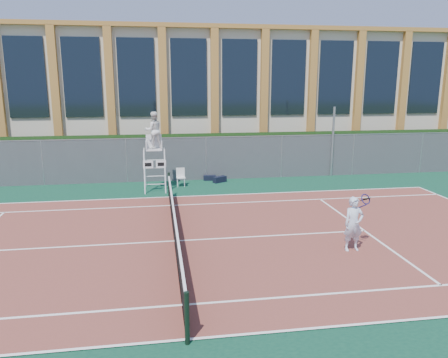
{
  "coord_description": "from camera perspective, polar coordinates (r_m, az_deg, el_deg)",
  "views": [
    {
      "loc": [
        -0.45,
        -13.16,
        4.97
      ],
      "look_at": [
        2.04,
        3.0,
        1.32
      ],
      "focal_mm": 35.0,
      "sensor_mm": 36.0,
      "label": 1
    }
  ],
  "objects": [
    {
      "name": "tennis_net",
      "position": [
        13.9,
        -6.48,
        -6.09
      ],
      "size": [
        0.1,
        11.3,
        1.1
      ],
      "color": "black",
      "rests_on": "ground"
    },
    {
      "name": "tennis_court",
      "position": [
        14.07,
        -6.43,
        -8.08
      ],
      "size": [
        23.77,
        10.97,
        0.02
      ],
      "primitive_type": "cube",
      "color": "brown",
      "rests_on": "apron"
    },
    {
      "name": "sports_bag_far",
      "position": [
        22.45,
        -1.88,
        0.15
      ],
      "size": [
        0.66,
        0.35,
        0.25
      ],
      "primitive_type": "cube",
      "rotation": [
        0.0,
        0.0,
        -0.11
      ],
      "color": "black",
      "rests_on": "apron"
    },
    {
      "name": "umpire_chair",
      "position": [
        20.34,
        -9.19,
        6.01
      ],
      "size": [
        1.03,
        1.58,
        3.69
      ],
      "color": "white",
      "rests_on": "ground"
    },
    {
      "name": "apron",
      "position": [
        15.02,
        -6.59,
        -6.8
      ],
      "size": [
        36.0,
        20.0,
        0.01
      ],
      "primitive_type": "cube",
      "color": "#0C3827",
      "rests_on": "ground"
    },
    {
      "name": "sports_bag_near",
      "position": [
        22.0,
        -0.57,
        -0.04
      ],
      "size": [
        0.74,
        0.59,
        0.3
      ],
      "primitive_type": "cube",
      "rotation": [
        0.0,
        0.0,
        0.53
      ],
      "color": "black",
      "rests_on": "apron"
    },
    {
      "name": "steel_pole",
      "position": [
        23.93,
        14.0,
        4.72
      ],
      "size": [
        0.12,
        0.12,
        3.7
      ],
      "primitive_type": "cylinder",
      "color": "#9EA0A5",
      "rests_on": "ground"
    },
    {
      "name": "hedge",
      "position": [
        23.49,
        -7.55,
        3.0
      ],
      "size": [
        40.0,
        1.4,
        2.2
      ],
      "primitive_type": "cube",
      "color": "black",
      "rests_on": "ground"
    },
    {
      "name": "tennis_player",
      "position": [
        13.54,
        16.58,
        -5.63
      ],
      "size": [
        0.93,
        0.64,
        1.66
      ],
      "color": "silver",
      "rests_on": "tennis_court"
    },
    {
      "name": "fence",
      "position": [
        22.31,
        -7.48,
        2.49
      ],
      "size": [
        40.0,
        0.06,
        2.2
      ],
      "primitive_type": null,
      "color": "#595E60",
      "rests_on": "ground"
    },
    {
      "name": "plastic_chair",
      "position": [
        21.24,
        -5.68,
        0.46
      ],
      "size": [
        0.42,
        0.42,
        0.89
      ],
      "color": "silver",
      "rests_on": "apron"
    },
    {
      "name": "ground",
      "position": [
        14.08,
        -6.43,
        -8.16
      ],
      "size": [
        120.0,
        120.0,
        0.0
      ],
      "primitive_type": "plane",
      "color": "#233814"
    },
    {
      "name": "building",
      "position": [
        31.13,
        -8.07,
        10.95
      ],
      "size": [
        45.0,
        10.6,
        8.22
      ],
      "color": "beige",
      "rests_on": "ground"
    }
  ]
}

